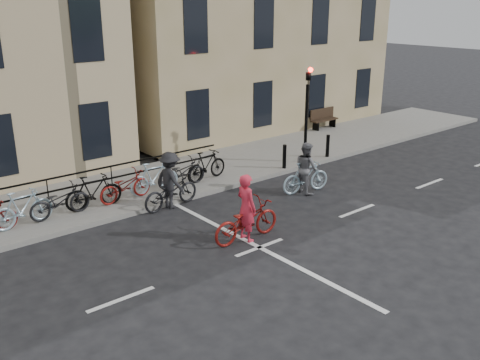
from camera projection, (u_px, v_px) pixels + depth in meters
ground at (259, 248)px, 13.97m from camera, size 120.00×120.00×0.00m
sidewalk at (26, 215)px, 15.92m from camera, size 46.00×4.00×0.15m
traffic_light at (307, 103)px, 20.09m from camera, size 0.18×0.30×3.90m
bollard_east at (284, 156)px, 19.90m from camera, size 0.14×0.14×0.90m
bollard_west at (328, 146)px, 21.34m from camera, size 0.14×0.14×0.90m
bench at (323, 118)px, 26.03m from camera, size 1.60×0.41×0.97m
parked_bikes at (75, 196)px, 15.74m from camera, size 11.45×1.23×1.05m
cyclist_pink at (246, 218)px, 14.23m from camera, size 2.10×0.77×1.86m
cyclist_grey at (306, 173)px, 17.74m from camera, size 1.85×0.95×1.73m
cyclist_dark at (171, 186)px, 16.46m from camera, size 2.06×1.21×1.78m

